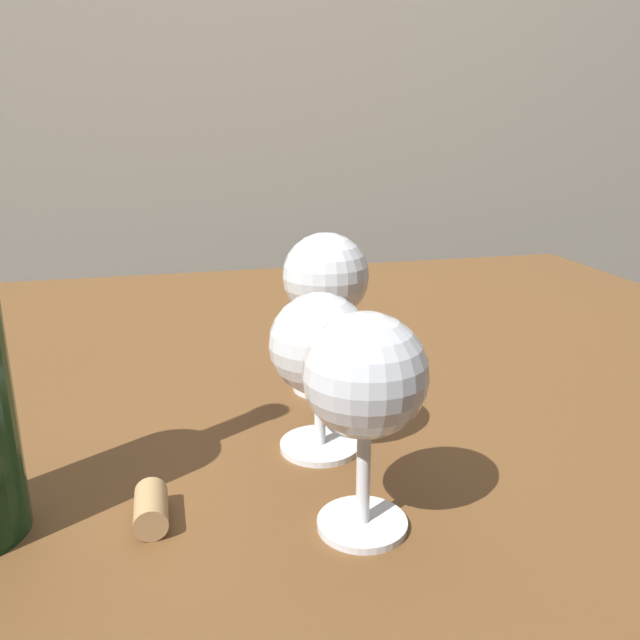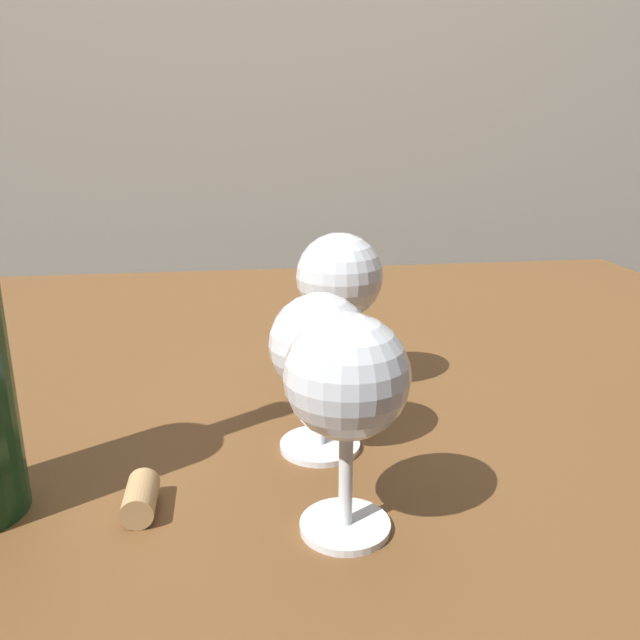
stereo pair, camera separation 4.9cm
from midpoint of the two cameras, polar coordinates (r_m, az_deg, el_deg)
The scene contains 5 objects.
dining_table at distance 0.77m, azimuth 0.89°, elevation -9.51°, with size 1.24×0.91×0.73m.
wine_glass_rose at distance 0.39m, azimuth 5.98°, elevation -5.36°, with size 0.08×0.08×0.15m.
wine_glass_port at distance 0.50m, azimuth 2.82°, elevation -2.54°, with size 0.08×0.08×0.13m.
wine_glass_pinot at distance 0.61m, azimuth 4.03°, elevation 3.46°, with size 0.08×0.08×0.15m.
cork at distance 0.46m, azimuth -12.44°, elevation -15.07°, with size 0.02×0.02×0.04m, color tan.
Camera 2 is at (-0.08, -0.68, 0.98)m, focal length 36.53 mm.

